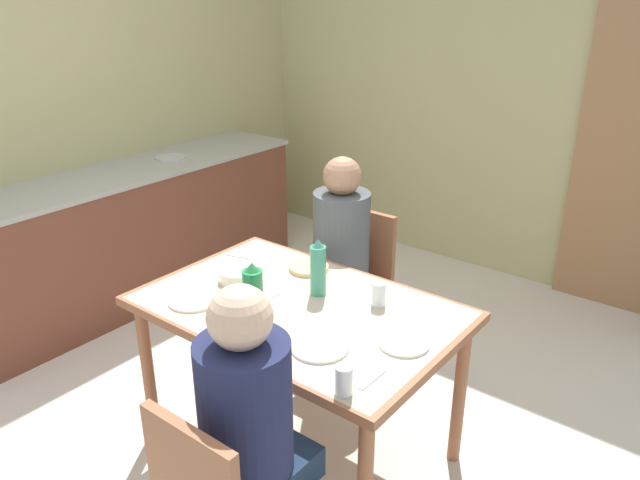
{
  "coord_description": "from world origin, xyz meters",
  "views": [
    {
      "loc": [
        1.74,
        -1.74,
        2.02
      ],
      "look_at": [
        0.24,
        0.18,
        1.01
      ],
      "focal_mm": 34.44,
      "sensor_mm": 36.0,
      "label": 1
    }
  ],
  "objects_px": {
    "water_bottle_green_far": "(253,299)",
    "dining_table": "(299,320)",
    "kitchen_counter": "(132,233)",
    "person_near_diner": "(248,409)",
    "person_far_diner": "(340,238)",
    "water_bottle_green_near": "(318,269)",
    "serving_bowl_center": "(238,275)",
    "chair_far_diner": "(354,278)"
  },
  "relations": [
    {
      "from": "water_bottle_green_far",
      "to": "dining_table",
      "type": "bearing_deg",
      "value": 89.33
    },
    {
      "from": "kitchen_counter",
      "to": "person_near_diner",
      "type": "height_order",
      "value": "person_near_diner"
    },
    {
      "from": "person_far_diner",
      "to": "water_bottle_green_near",
      "type": "distance_m",
      "value": 0.6
    },
    {
      "from": "person_near_diner",
      "to": "serving_bowl_center",
      "type": "distance_m",
      "value": 0.97
    },
    {
      "from": "person_near_diner",
      "to": "chair_far_diner",
      "type": "bearing_deg",
      "value": 112.74
    },
    {
      "from": "dining_table",
      "to": "person_far_diner",
      "type": "bearing_deg",
      "value": 111.88
    },
    {
      "from": "person_near_diner",
      "to": "person_far_diner",
      "type": "xyz_separation_m",
      "value": [
        -0.61,
        1.32,
        0.0
      ]
    },
    {
      "from": "person_far_diner",
      "to": "water_bottle_green_near",
      "type": "bearing_deg",
      "value": 116.98
    },
    {
      "from": "water_bottle_green_near",
      "to": "serving_bowl_center",
      "type": "height_order",
      "value": "water_bottle_green_near"
    },
    {
      "from": "dining_table",
      "to": "person_near_diner",
      "type": "distance_m",
      "value": 0.75
    },
    {
      "from": "person_far_diner",
      "to": "serving_bowl_center",
      "type": "distance_m",
      "value": 0.66
    },
    {
      "from": "person_far_diner",
      "to": "kitchen_counter",
      "type": "bearing_deg",
      "value": 5.38
    },
    {
      "from": "serving_bowl_center",
      "to": "person_near_diner",
      "type": "bearing_deg",
      "value": -42.93
    },
    {
      "from": "water_bottle_green_near",
      "to": "serving_bowl_center",
      "type": "distance_m",
      "value": 0.4
    },
    {
      "from": "dining_table",
      "to": "person_far_diner",
      "type": "distance_m",
      "value": 0.72
    },
    {
      "from": "person_far_diner",
      "to": "person_near_diner",
      "type": "bearing_deg",
      "value": 114.83
    },
    {
      "from": "kitchen_counter",
      "to": "person_near_diner",
      "type": "xyz_separation_m",
      "value": [
        2.25,
        -1.16,
        0.33
      ]
    },
    {
      "from": "serving_bowl_center",
      "to": "water_bottle_green_near",
      "type": "bearing_deg",
      "value": 18.79
    },
    {
      "from": "serving_bowl_center",
      "to": "water_bottle_green_far",
      "type": "bearing_deg",
      "value": -36.59
    },
    {
      "from": "kitchen_counter",
      "to": "water_bottle_green_near",
      "type": "height_order",
      "value": "water_bottle_green_near"
    },
    {
      "from": "water_bottle_green_far",
      "to": "serving_bowl_center",
      "type": "relative_size",
      "value": 1.73
    },
    {
      "from": "chair_far_diner",
      "to": "person_near_diner",
      "type": "relative_size",
      "value": 1.13
    },
    {
      "from": "kitchen_counter",
      "to": "dining_table",
      "type": "relative_size",
      "value": 1.9
    },
    {
      "from": "person_near_diner",
      "to": "person_far_diner",
      "type": "distance_m",
      "value": 1.45
    },
    {
      "from": "kitchen_counter",
      "to": "dining_table",
      "type": "bearing_deg",
      "value": -14.82
    },
    {
      "from": "kitchen_counter",
      "to": "person_near_diner",
      "type": "relative_size",
      "value": 3.34
    },
    {
      "from": "chair_far_diner",
      "to": "water_bottle_green_near",
      "type": "relative_size",
      "value": 3.34
    },
    {
      "from": "kitchen_counter",
      "to": "water_bottle_green_far",
      "type": "bearing_deg",
      "value": -22.05
    },
    {
      "from": "water_bottle_green_far",
      "to": "person_far_diner",
      "type": "bearing_deg",
      "value": 105.78
    },
    {
      "from": "chair_far_diner",
      "to": "dining_table",
      "type": "bearing_deg",
      "value": 108.4
    },
    {
      "from": "serving_bowl_center",
      "to": "chair_far_diner",
      "type": "bearing_deg",
      "value": 82.5
    },
    {
      "from": "water_bottle_green_near",
      "to": "dining_table",
      "type": "bearing_deg",
      "value": -91.59
    },
    {
      "from": "person_far_diner",
      "to": "serving_bowl_center",
      "type": "height_order",
      "value": "person_far_diner"
    },
    {
      "from": "dining_table",
      "to": "chair_far_diner",
      "type": "relative_size",
      "value": 1.56
    },
    {
      "from": "water_bottle_green_near",
      "to": "serving_bowl_center",
      "type": "relative_size",
      "value": 1.53
    },
    {
      "from": "kitchen_counter",
      "to": "person_near_diner",
      "type": "bearing_deg",
      "value": -27.33
    },
    {
      "from": "dining_table",
      "to": "water_bottle_green_far",
      "type": "xyz_separation_m",
      "value": [
        -0.0,
        -0.27,
        0.22
      ]
    },
    {
      "from": "person_near_diner",
      "to": "water_bottle_green_far",
      "type": "relative_size",
      "value": 2.62
    },
    {
      "from": "dining_table",
      "to": "serving_bowl_center",
      "type": "distance_m",
      "value": 0.38
    },
    {
      "from": "water_bottle_green_near",
      "to": "water_bottle_green_far",
      "type": "xyz_separation_m",
      "value": [
        -0.01,
        -0.4,
        0.02
      ]
    },
    {
      "from": "chair_far_diner",
      "to": "water_bottle_green_far",
      "type": "height_order",
      "value": "water_bottle_green_far"
    },
    {
      "from": "person_near_diner",
      "to": "water_bottle_green_far",
      "type": "bearing_deg",
      "value": 131.57
    }
  ]
}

